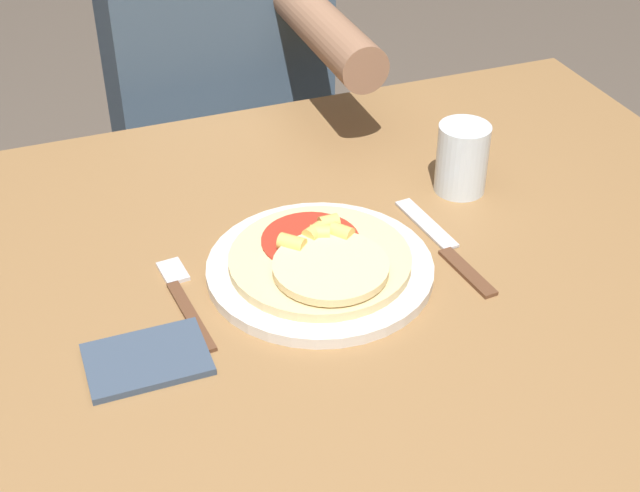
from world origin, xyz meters
name	(u,v)px	position (x,y,z in m)	size (l,w,h in m)	color
dining_table	(286,340)	(0.00, 0.00, 0.65)	(1.29, 0.85, 0.76)	olive
plate	(320,269)	(0.04, -0.02, 0.77)	(0.27, 0.27, 0.01)	silver
pizza	(322,259)	(0.04, -0.02, 0.78)	(0.22, 0.22, 0.04)	#E0C689
fork	(183,297)	(-0.12, -0.01, 0.76)	(0.03, 0.18, 0.00)	brown
knife	(446,247)	(0.20, -0.02, 0.76)	(0.03, 0.22, 0.00)	brown
drinking_glass	(462,158)	(0.28, 0.09, 0.81)	(0.07, 0.07, 0.10)	silver
napkin	(147,359)	(-0.18, -0.10, 0.76)	(0.13, 0.09, 0.01)	#38475B
person_diner	(219,81)	(0.09, 0.63, 0.72)	(0.37, 0.52, 1.23)	#2D2D38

